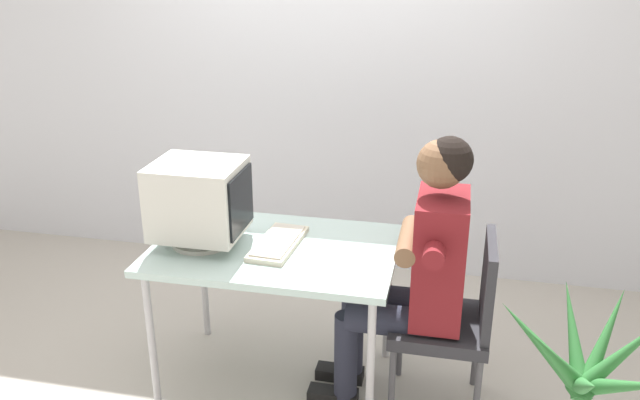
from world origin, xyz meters
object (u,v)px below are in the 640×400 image
desk (275,258)px  person_seated (417,265)px  crt_monitor (199,200)px  keyboard (278,243)px  office_chair (455,315)px

desk → person_seated: bearing=-1.4°
crt_monitor → keyboard: crt_monitor is taller
keyboard → desk: bearing=-150.4°
office_chair → desk: bearing=178.9°
desk → keyboard: (0.01, 0.01, 0.07)m
desk → person_seated: size_ratio=0.85×
keyboard → office_chair: 0.87m
office_chair → crt_monitor: bearing=-178.8°
crt_monitor → person_seated: (1.01, 0.02, -0.24)m
crt_monitor → person_seated: size_ratio=0.31×
keyboard → crt_monitor: bearing=-172.2°
crt_monitor → office_chair: 1.28m
crt_monitor → keyboard: (0.36, 0.05, -0.20)m
office_chair → person_seated: bearing=180.0°
keyboard → person_seated: (0.65, -0.02, -0.03)m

